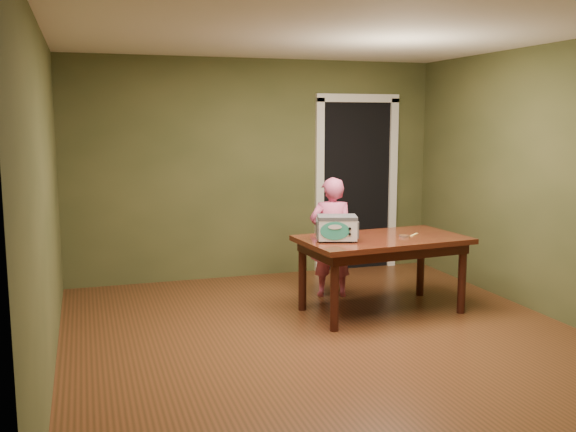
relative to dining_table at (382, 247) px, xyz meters
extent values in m
plane|color=brown|center=(-0.78, -0.66, -0.65)|extent=(5.00, 5.00, 0.00)
cube|color=brown|center=(-0.78, 1.84, 0.65)|extent=(4.50, 0.02, 2.60)
cube|color=brown|center=(-0.78, -3.16, 0.65)|extent=(4.50, 0.02, 2.60)
cube|color=brown|center=(-3.03, -0.66, 0.65)|extent=(0.02, 5.00, 2.60)
cube|color=brown|center=(1.47, -0.66, 0.65)|extent=(0.02, 5.00, 2.60)
cube|color=white|center=(-0.78, -0.66, 1.95)|extent=(4.50, 5.00, 0.02)
cube|color=black|center=(0.52, 2.14, 0.40)|extent=(0.90, 0.60, 2.10)
cube|color=black|center=(0.52, 1.83, 0.40)|extent=(0.90, 0.02, 2.10)
cube|color=white|center=(0.02, 1.81, 0.40)|extent=(0.10, 0.06, 2.20)
cube|color=white|center=(1.02, 1.81, 0.40)|extent=(0.10, 0.06, 2.20)
cube|color=white|center=(0.52, 1.81, 1.50)|extent=(1.10, 0.06, 0.10)
cube|color=#3D130D|center=(0.00, 0.00, 0.07)|extent=(1.68, 1.04, 0.05)
cube|color=black|center=(0.00, 0.00, 0.00)|extent=(1.54, 0.91, 0.10)
cylinder|color=black|center=(-0.67, -0.41, -0.30)|extent=(0.08, 0.08, 0.70)
cylinder|color=black|center=(-0.73, 0.28, -0.30)|extent=(0.08, 0.08, 0.70)
cylinder|color=black|center=(0.73, -0.28, -0.30)|extent=(0.08, 0.08, 0.70)
cylinder|color=black|center=(0.67, 0.41, -0.30)|extent=(0.08, 0.08, 0.70)
cylinder|color=#4C4F54|center=(-0.67, -0.08, 0.11)|extent=(0.02, 0.02, 0.02)
cylinder|color=#4C4F54|center=(-0.61, 0.10, 0.11)|extent=(0.02, 0.02, 0.02)
cylinder|color=#4C4F54|center=(-0.38, -0.17, 0.11)|extent=(0.02, 0.02, 0.02)
cylinder|color=#4C4F54|center=(-0.32, 0.02, 0.11)|extent=(0.02, 0.02, 0.02)
cube|color=white|center=(-0.50, -0.03, 0.22)|extent=(0.42, 0.35, 0.20)
cube|color=#4C4F54|center=(-0.50, -0.03, 0.32)|extent=(0.43, 0.36, 0.03)
cube|color=#4C4F54|center=(-0.67, 0.02, 0.22)|extent=(0.08, 0.23, 0.16)
cube|color=#4C4F54|center=(-0.32, -0.09, 0.22)|extent=(0.08, 0.23, 0.16)
ellipsoid|color=teal|center=(-0.56, -0.15, 0.22)|extent=(0.26, 0.09, 0.17)
cylinder|color=black|center=(-0.43, -0.19, 0.24)|extent=(0.03, 0.02, 0.02)
cylinder|color=black|center=(-0.43, -0.19, 0.19)|extent=(0.02, 0.02, 0.02)
cylinder|color=silver|center=(0.20, -0.07, 0.11)|extent=(0.10, 0.10, 0.02)
cylinder|color=#50331A|center=(0.20, -0.07, 0.12)|extent=(0.09, 0.09, 0.01)
cube|color=#E5C463|center=(0.35, 0.01, 0.10)|extent=(0.15, 0.14, 0.01)
imported|color=#DA598B|center=(-0.26, 0.69, -0.01)|extent=(0.53, 0.41, 1.29)
camera|label=1|loc=(-2.76, -5.59, 1.24)|focal=40.00mm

